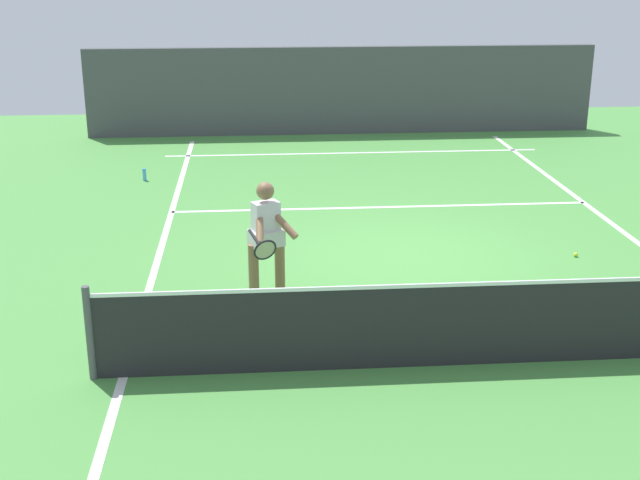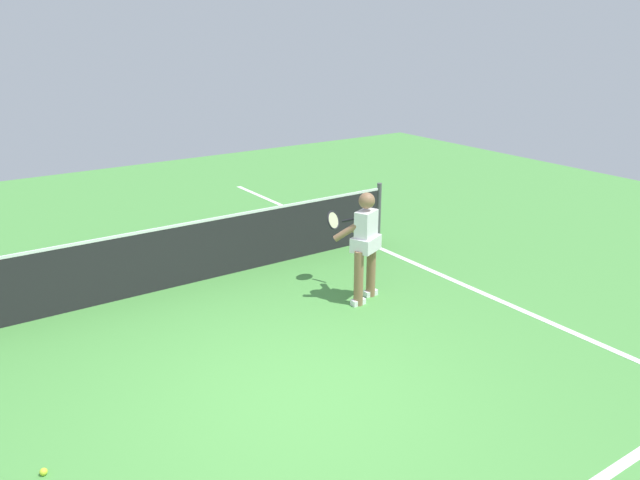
{
  "view_description": "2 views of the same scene",
  "coord_description": "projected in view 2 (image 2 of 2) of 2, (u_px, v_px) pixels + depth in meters",
  "views": [
    {
      "loc": [
        2.2,
        11.44,
        4.18
      ],
      "look_at": [
        1.39,
        1.48,
        0.79
      ],
      "focal_mm": 47.63,
      "sensor_mm": 36.0,
      "label": 1
    },
    {
      "loc": [
        -2.97,
        -4.75,
        3.65
      ],
      "look_at": [
        1.36,
        1.55,
        1.0
      ],
      "focal_mm": 35.06,
      "sensor_mm": 36.0,
      "label": 2
    }
  ],
  "objects": [
    {
      "name": "ground_plane",
      "position": [
        297.0,
        396.0,
        6.48
      ],
      "size": [
        24.06,
        24.06,
        0.0
      ],
      "primitive_type": "plane",
      "color": "#4C9342"
    },
    {
      "name": "sideline_right_marking",
      "position": [
        522.0,
        310.0,
        8.41
      ],
      "size": [
        0.1,
        16.51,
        0.01
      ],
      "primitive_type": "cube",
      "color": "white",
      "rests_on": "ground"
    },
    {
      "name": "court_net",
      "position": [
        169.0,
        257.0,
        8.99
      ],
      "size": [
        7.89,
        0.08,
        1.03
      ],
      "color": "#4C4C51",
      "rests_on": "ground"
    },
    {
      "name": "tennis_player",
      "position": [
        364.0,
        242.0,
        8.48
      ],
      "size": [
        0.67,
        1.11,
        1.55
      ],
      "color": "#8C6647",
      "rests_on": "ground"
    },
    {
      "name": "tennis_ball_near",
      "position": [
        44.0,
        472.0,
        5.33
      ],
      "size": [
        0.07,
        0.07,
        0.07
      ],
      "primitive_type": "sphere",
      "color": "#D1E533",
      "rests_on": "ground"
    }
  ]
}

